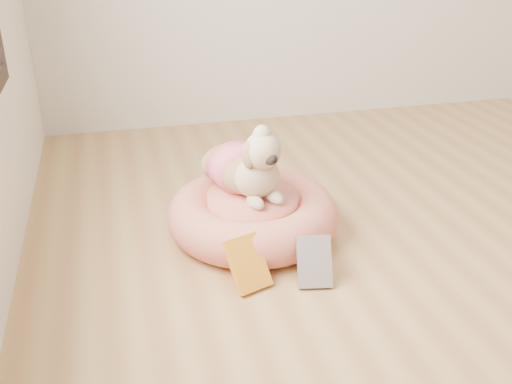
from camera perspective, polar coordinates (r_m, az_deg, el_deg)
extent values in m
cylinder|color=#F0795E|center=(2.31, -0.32, -2.98)|extent=(0.50, 0.50, 0.10)
torus|color=#F0795E|center=(2.29, -0.32, -2.18)|extent=(0.69, 0.69, 0.18)
cylinder|color=#F0795E|center=(2.27, -0.32, -1.25)|extent=(0.36, 0.36, 0.09)
cube|color=yellow|center=(1.98, -0.83, -7.16)|extent=(0.16, 0.17, 0.17)
cube|color=silver|center=(2.01, 5.86, -6.93)|extent=(0.14, 0.14, 0.16)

